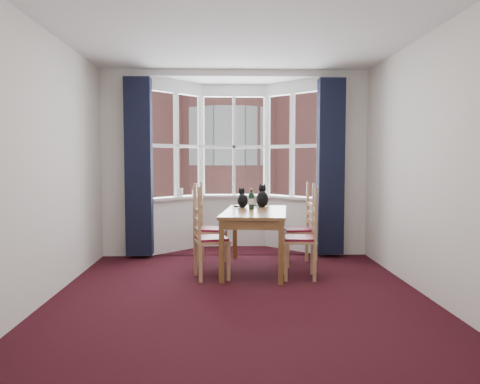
{
  "coord_description": "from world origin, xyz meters",
  "views": [
    {
      "loc": [
        -0.16,
        -4.85,
        1.46
      ],
      "look_at": [
        0.04,
        1.05,
        1.05
      ],
      "focal_mm": 35.0,
      "sensor_mm": 36.0,
      "label": 1
    }
  ],
  "objects_px": {
    "chair_right_near": "(307,240)",
    "cat_left": "(243,199)",
    "chair_right_far": "(304,231)",
    "candle_extra": "(195,193)",
    "dining_table": "(255,218)",
    "wine_bottle": "(251,200)",
    "candle_tall": "(181,193)",
    "chair_left_far": "(205,231)",
    "candle_short": "(194,193)",
    "cat_right": "(262,198)",
    "chair_left_near": "(204,240)"
  },
  "relations": [
    {
      "from": "chair_left_near",
      "to": "chair_right_near",
      "type": "xyz_separation_m",
      "value": [
        1.27,
        -0.02,
        0.0
      ]
    },
    {
      "from": "chair_right_near",
      "to": "cat_left",
      "type": "xyz_separation_m",
      "value": [
        -0.76,
        0.89,
        0.43
      ]
    },
    {
      "from": "cat_left",
      "to": "candle_tall",
      "type": "distance_m",
      "value": 1.31
    },
    {
      "from": "candle_tall",
      "to": "candle_short",
      "type": "height_order",
      "value": "candle_tall"
    },
    {
      "from": "chair_right_far",
      "to": "cat_left",
      "type": "height_order",
      "value": "cat_left"
    },
    {
      "from": "chair_left_near",
      "to": "chair_right_far",
      "type": "xyz_separation_m",
      "value": [
        1.35,
        0.72,
        0.0
      ]
    },
    {
      "from": "cat_left",
      "to": "candle_tall",
      "type": "relative_size",
      "value": 2.2
    },
    {
      "from": "dining_table",
      "to": "candle_tall",
      "type": "xyz_separation_m",
      "value": [
        -1.1,
        1.34,
        0.24
      ]
    },
    {
      "from": "candle_tall",
      "to": "candle_extra",
      "type": "distance_m",
      "value": 0.23
    },
    {
      "from": "chair_left_near",
      "to": "candle_tall",
      "type": "bearing_deg",
      "value": 103.99
    },
    {
      "from": "chair_left_near",
      "to": "cat_left",
      "type": "relative_size",
      "value": 3.2
    },
    {
      "from": "chair_left_near",
      "to": "chair_right_far",
      "type": "bearing_deg",
      "value": 28.04
    },
    {
      "from": "cat_right",
      "to": "candle_extra",
      "type": "distance_m",
      "value": 1.35
    },
    {
      "from": "chair_right_far",
      "to": "cat_right",
      "type": "height_order",
      "value": "cat_right"
    },
    {
      "from": "wine_bottle",
      "to": "candle_tall",
      "type": "height_order",
      "value": "wine_bottle"
    },
    {
      "from": "chair_left_near",
      "to": "cat_left",
      "type": "height_order",
      "value": "cat_left"
    },
    {
      "from": "chair_left_far",
      "to": "chair_right_far",
      "type": "height_order",
      "value": "same"
    },
    {
      "from": "chair_left_far",
      "to": "chair_right_far",
      "type": "bearing_deg",
      "value": -3.11
    },
    {
      "from": "chair_left_near",
      "to": "candle_tall",
      "type": "height_order",
      "value": "candle_tall"
    },
    {
      "from": "dining_table",
      "to": "candle_tall",
      "type": "distance_m",
      "value": 1.75
    },
    {
      "from": "wine_bottle",
      "to": "candle_short",
      "type": "distance_m",
      "value": 1.48
    },
    {
      "from": "chair_left_near",
      "to": "candle_short",
      "type": "distance_m",
      "value": 1.87
    },
    {
      "from": "chair_left_near",
      "to": "chair_right_near",
      "type": "bearing_deg",
      "value": -0.93
    },
    {
      "from": "dining_table",
      "to": "wine_bottle",
      "type": "xyz_separation_m",
      "value": [
        -0.04,
        0.17,
        0.22
      ]
    },
    {
      "from": "cat_right",
      "to": "wine_bottle",
      "type": "relative_size",
      "value": 1.18
    },
    {
      "from": "chair_left_near",
      "to": "chair_left_far",
      "type": "xyz_separation_m",
      "value": [
        -0.02,
        0.8,
        0.0
      ]
    },
    {
      "from": "chair_right_far",
      "to": "candle_short",
      "type": "bearing_deg",
      "value": 145.81
    },
    {
      "from": "chair_left_near",
      "to": "candle_short",
      "type": "bearing_deg",
      "value": 97.58
    },
    {
      "from": "chair_left_far",
      "to": "chair_right_near",
      "type": "height_order",
      "value": "same"
    },
    {
      "from": "chair_right_far",
      "to": "candle_short",
      "type": "relative_size",
      "value": 9.42
    },
    {
      "from": "chair_right_near",
      "to": "candle_short",
      "type": "relative_size",
      "value": 9.42
    },
    {
      "from": "candle_short",
      "to": "cat_right",
      "type": "bearing_deg",
      "value": -40.75
    },
    {
      "from": "dining_table",
      "to": "candle_short",
      "type": "xyz_separation_m",
      "value": [
        -0.89,
        1.37,
        0.22
      ]
    },
    {
      "from": "cat_right",
      "to": "candle_tall",
      "type": "distance_m",
      "value": 1.5
    },
    {
      "from": "candle_extra",
      "to": "chair_right_near",
      "type": "bearing_deg",
      "value": -51.23
    },
    {
      "from": "chair_right_near",
      "to": "chair_right_far",
      "type": "relative_size",
      "value": 1.0
    },
    {
      "from": "chair_left_far",
      "to": "chair_right_far",
      "type": "relative_size",
      "value": 1.0
    },
    {
      "from": "dining_table",
      "to": "chair_right_far",
      "type": "bearing_deg",
      "value": 22.59
    },
    {
      "from": "chair_left_near",
      "to": "cat_right",
      "type": "height_order",
      "value": "cat_right"
    },
    {
      "from": "dining_table",
      "to": "cat_left",
      "type": "relative_size",
      "value": 5.52
    },
    {
      "from": "candle_short",
      "to": "candle_extra",
      "type": "height_order",
      "value": "candle_extra"
    },
    {
      "from": "chair_right_near",
      "to": "candle_extra",
      "type": "relative_size",
      "value": 7.98
    },
    {
      "from": "chair_right_far",
      "to": "cat_left",
      "type": "bearing_deg",
      "value": 170.18
    },
    {
      "from": "wine_bottle",
      "to": "candle_short",
      "type": "bearing_deg",
      "value": 125.2
    },
    {
      "from": "chair_right_near",
      "to": "cat_left",
      "type": "distance_m",
      "value": 1.25
    },
    {
      "from": "cat_left",
      "to": "wine_bottle",
      "type": "height_order",
      "value": "wine_bottle"
    },
    {
      "from": "chair_right_far",
      "to": "candle_short",
      "type": "height_order",
      "value": "candle_short"
    },
    {
      "from": "chair_left_far",
      "to": "cat_left",
      "type": "relative_size",
      "value": 3.2
    },
    {
      "from": "chair_left_far",
      "to": "candle_tall",
      "type": "height_order",
      "value": "candle_tall"
    },
    {
      "from": "dining_table",
      "to": "wine_bottle",
      "type": "height_order",
      "value": "wine_bottle"
    }
  ]
}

